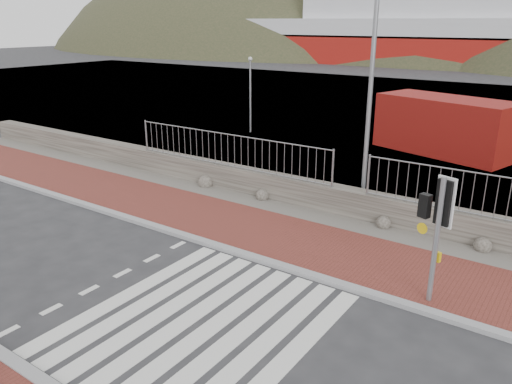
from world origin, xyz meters
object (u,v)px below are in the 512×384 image
Objects in this scene: ferry at (371,25)px; traffic_signal_far at (438,214)px; streetlight at (377,66)px; shipping_container at (445,126)px.

ferry reaches higher than traffic_signal_far.
shipping_container is at bearing 85.96° from streetlight.
traffic_signal_far is at bearing -57.95° from streetlight.
traffic_signal_far is at bearing -66.30° from ferry.
ferry is 64.76m from streetlight.
ferry is 56.50m from shipping_container.
ferry is 8.04× the size of shipping_container.
traffic_signal_far is 14.30m from shipping_container.
traffic_signal_far is at bearing -59.42° from shipping_container.
ferry is at bearing -48.80° from traffic_signal_far.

